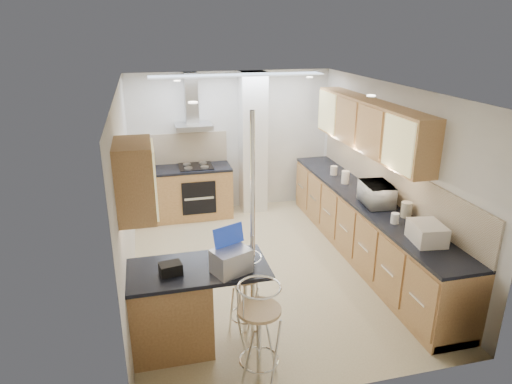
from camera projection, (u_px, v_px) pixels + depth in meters
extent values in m
plane|color=tan|center=(265.00, 267.00, 6.48)|extent=(4.80, 4.80, 0.00)
cube|color=silver|center=(232.00, 142.00, 8.24)|extent=(3.60, 0.04, 2.50)
cube|color=silver|center=(339.00, 274.00, 3.86)|extent=(3.60, 0.04, 2.50)
cube|color=silver|center=(126.00, 195.00, 5.64)|extent=(0.04, 4.80, 2.50)
cube|color=silver|center=(389.00, 174.00, 6.45)|extent=(0.04, 4.80, 2.50)
cube|color=white|center=(267.00, 88.00, 5.62)|extent=(3.60, 4.80, 0.02)
cube|color=#9E6B3F|center=(368.00, 125.00, 6.56)|extent=(0.34, 3.00, 0.72)
cube|color=#9E6B3F|center=(135.00, 180.00, 4.23)|extent=(0.34, 0.62, 0.72)
cube|color=beige|center=(387.00, 179.00, 6.47)|extent=(0.03, 4.40, 0.56)
cube|color=beige|center=(179.00, 149.00, 8.03)|extent=(1.70, 0.03, 0.56)
cube|color=white|center=(253.00, 143.00, 8.13)|extent=(0.45, 0.40, 2.50)
cube|color=silver|center=(193.00, 126.00, 7.72)|extent=(0.62, 0.48, 0.08)
cube|color=silver|center=(191.00, 99.00, 7.70)|extent=(0.22, 0.20, 0.88)
cylinder|color=white|center=(253.00, 234.00, 4.61)|extent=(0.05, 0.05, 2.50)
cube|color=black|center=(199.00, 198.00, 7.80)|extent=(0.58, 0.02, 0.58)
cube|color=black|center=(196.00, 167.00, 7.92)|extent=(0.58, 0.50, 0.02)
cube|color=tan|center=(237.00, 75.00, 7.26)|extent=(2.80, 0.35, 0.02)
cube|color=#9E6B3F|center=(365.00, 228.00, 6.66)|extent=(0.60, 4.40, 0.88)
cube|color=black|center=(367.00, 199.00, 6.51)|extent=(0.63, 4.40, 0.04)
cube|color=#9E6B3F|center=(183.00, 194.00, 8.03)|extent=(1.70, 0.60, 0.88)
cube|color=black|center=(181.00, 169.00, 7.87)|extent=(1.70, 0.63, 0.04)
cube|color=#9E6B3F|center=(197.00, 309.00, 4.75)|extent=(1.35, 0.62, 0.90)
cube|color=black|center=(195.00, 270.00, 4.59)|extent=(1.47, 0.72, 0.04)
imported|color=white|center=(377.00, 194.00, 6.20)|extent=(0.41, 0.57, 0.30)
cube|color=#AAABB2|center=(231.00, 261.00, 4.46)|extent=(0.43, 0.38, 0.24)
cube|color=black|center=(171.00, 269.00, 4.45)|extent=(0.23, 0.19, 0.12)
cylinder|color=silver|center=(345.00, 177.00, 7.05)|extent=(0.14, 0.14, 0.20)
cylinder|color=silver|center=(334.00, 170.00, 7.47)|extent=(0.11, 0.11, 0.15)
cylinder|color=beige|center=(406.00, 210.00, 5.82)|extent=(0.18, 0.18, 0.20)
cylinder|color=white|center=(395.00, 218.00, 5.64)|extent=(0.12, 0.12, 0.13)
cube|color=silver|center=(427.00, 233.00, 5.14)|extent=(0.38, 0.46, 0.22)
cylinder|color=silver|center=(146.00, 163.00, 7.73)|extent=(0.16, 0.16, 0.23)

